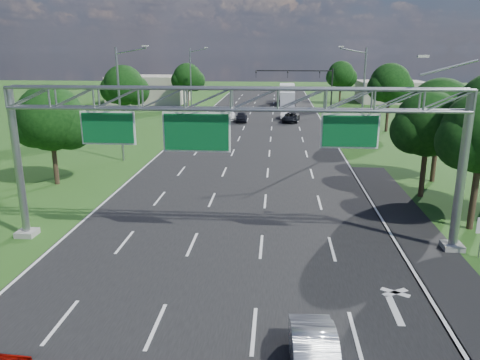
# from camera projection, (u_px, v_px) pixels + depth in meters

# --- Properties ---
(ground) EXTENTS (220.00, 220.00, 0.00)m
(ground) POSITION_uv_depth(u_px,v_px,m) (249.00, 163.00, 41.97)
(ground) COLOR #285218
(ground) RESTS_ON ground
(road) EXTENTS (18.00, 180.00, 0.02)m
(road) POSITION_uv_depth(u_px,v_px,m) (249.00, 163.00, 41.97)
(road) COLOR black
(road) RESTS_ON ground
(road_flare) EXTENTS (3.00, 30.00, 0.02)m
(road_flare) POSITION_uv_depth(u_px,v_px,m) (415.00, 233.00, 25.83)
(road_flare) COLOR black
(road_flare) RESTS_ON ground
(sign_gantry) EXTENTS (23.50, 1.00, 9.56)m
(sign_gantry) POSITION_uv_depth(u_px,v_px,m) (233.00, 111.00, 22.80)
(sign_gantry) COLOR gray
(sign_gantry) RESTS_ON ground
(traffic_signal) EXTENTS (12.21, 0.24, 7.00)m
(traffic_signal) POSITION_uv_depth(u_px,v_px,m) (310.00, 80.00, 73.61)
(traffic_signal) COLOR black
(traffic_signal) RESTS_ON ground
(streetlight_l_near) EXTENTS (2.97, 0.22, 10.16)m
(streetlight_l_near) POSITION_uv_depth(u_px,v_px,m) (121.00, 99.00, 41.33)
(streetlight_l_near) COLOR gray
(streetlight_l_near) RESTS_ON ground
(streetlight_l_far) EXTENTS (2.97, 0.22, 10.16)m
(streetlight_l_far) POSITION_uv_depth(u_px,v_px,m) (192.00, 77.00, 74.93)
(streetlight_l_far) COLOR gray
(streetlight_l_far) RESTS_ON ground
(streetlight_r_mid) EXTENTS (2.97, 0.22, 10.16)m
(streetlight_r_mid) POSITION_uv_depth(u_px,v_px,m) (362.00, 91.00, 49.20)
(streetlight_r_mid) COLOR gray
(streetlight_r_mid) RESTS_ON ground
(tree_cluster_right) EXTENTS (9.91, 14.60, 8.68)m
(tree_cluster_right) POSITION_uv_depth(u_px,v_px,m) (476.00, 124.00, 29.03)
(tree_cluster_right) COLOR #2D2116
(tree_cluster_right) RESTS_ON ground
(tree_verge_la) EXTENTS (5.76, 4.80, 7.40)m
(tree_verge_la) POSITION_uv_depth(u_px,v_px,m) (52.00, 121.00, 34.10)
(tree_verge_la) COLOR #2D2116
(tree_verge_la) RESTS_ON ground
(tree_verge_lb) EXTENTS (5.76, 4.80, 8.06)m
(tree_verge_lb) POSITION_uv_depth(u_px,v_px,m) (124.00, 87.00, 56.16)
(tree_verge_lb) COLOR #2D2116
(tree_verge_lb) RESTS_ON ground
(tree_verge_lc) EXTENTS (5.76, 4.80, 7.62)m
(tree_verge_lc) POSITION_uv_depth(u_px,v_px,m) (188.00, 79.00, 80.05)
(tree_verge_lc) COLOR #2D2116
(tree_verge_lc) RESTS_ON ground
(tree_verge_rd) EXTENTS (5.76, 4.80, 8.28)m
(tree_verge_rd) POSITION_uv_depth(u_px,v_px,m) (390.00, 85.00, 56.54)
(tree_verge_rd) COLOR #2D2116
(tree_verge_rd) RESTS_ON ground
(tree_verge_re) EXTENTS (5.76, 4.80, 7.84)m
(tree_verge_re) POSITION_uv_depth(u_px,v_px,m) (341.00, 76.00, 85.61)
(tree_verge_re) COLOR #2D2116
(tree_verge_re) RESTS_ON ground
(building_left) EXTENTS (14.00, 10.00, 5.00)m
(building_left) POSITION_uv_depth(u_px,v_px,m) (149.00, 89.00, 89.06)
(building_left) COLOR #AFA693
(building_left) RESTS_ON ground
(building_right) EXTENTS (12.00, 9.00, 4.00)m
(building_right) POSITION_uv_depth(u_px,v_px,m) (390.00, 92.00, 89.52)
(building_right) COLOR #AFA693
(building_right) RESTS_ON ground
(silver_sedan) EXTENTS (1.58, 4.14, 1.35)m
(silver_sedan) POSITION_uv_depth(u_px,v_px,m) (315.00, 358.00, 14.36)
(silver_sedan) COLOR silver
(silver_sedan) RESTS_ON ground
(car_queue_a) EXTENTS (1.93, 4.37, 1.25)m
(car_queue_a) POSITION_uv_depth(u_px,v_px,m) (229.00, 115.00, 67.63)
(car_queue_a) COLOR white
(car_queue_a) RESTS_ON ground
(car_queue_b) EXTENTS (2.72, 4.84, 1.28)m
(car_queue_b) POSITION_uv_depth(u_px,v_px,m) (291.00, 117.00, 65.44)
(car_queue_b) COLOR black
(car_queue_b) RESTS_ON ground
(car_queue_c) EXTENTS (1.73, 4.00, 1.34)m
(car_queue_c) POSITION_uv_depth(u_px,v_px,m) (242.00, 117.00, 65.47)
(car_queue_c) COLOR black
(car_queue_c) RESTS_ON ground
(car_queue_d) EXTENTS (1.61, 4.07, 1.32)m
(car_queue_d) POSITION_uv_depth(u_px,v_px,m) (286.00, 114.00, 68.71)
(car_queue_d) COLOR white
(car_queue_d) RESTS_ON ground
(box_truck) EXTENTS (2.89, 9.44, 3.57)m
(box_truck) POSITION_uv_depth(u_px,v_px,m) (287.00, 95.00, 86.66)
(box_truck) COLOR silver
(box_truck) RESTS_ON ground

